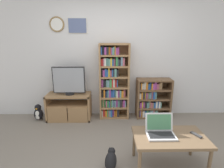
{
  "coord_description": "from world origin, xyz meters",
  "views": [
    {
      "loc": [
        -0.15,
        -2.02,
        1.73
      ],
      "look_at": [
        -0.1,
        0.96,
        0.93
      ],
      "focal_mm": 28.0,
      "sensor_mm": 36.0,
      "label": 1
    }
  ],
  "objects_px": {
    "television": "(69,81)",
    "penguin_figurine": "(38,113)",
    "bookshelf_tall": "(113,82)",
    "laptop": "(160,130)",
    "remote_near_laptop": "(196,135)",
    "cat": "(111,160)",
    "coffee_table": "(170,139)",
    "bookshelf_short": "(151,98)",
    "tv_stand": "(69,107)"
  },
  "relations": [
    {
      "from": "laptop",
      "to": "penguin_figurine",
      "type": "bearing_deg",
      "value": 147.71
    },
    {
      "from": "bookshelf_tall",
      "to": "laptop",
      "type": "bearing_deg",
      "value": -68.88
    },
    {
      "from": "television",
      "to": "bookshelf_short",
      "type": "xyz_separation_m",
      "value": [
        1.75,
        0.11,
        -0.43
      ]
    },
    {
      "from": "bookshelf_tall",
      "to": "laptop",
      "type": "distance_m",
      "value": 1.67
    },
    {
      "from": "television",
      "to": "remote_near_laptop",
      "type": "bearing_deg",
      "value": -36.55
    },
    {
      "from": "laptop",
      "to": "tv_stand",
      "type": "bearing_deg",
      "value": 137.07
    },
    {
      "from": "bookshelf_short",
      "to": "coffee_table",
      "type": "xyz_separation_m",
      "value": [
        -0.12,
        -1.58,
        -0.01
      ]
    },
    {
      "from": "television",
      "to": "bookshelf_short",
      "type": "relative_size",
      "value": 0.76
    },
    {
      "from": "bookshelf_short",
      "to": "penguin_figurine",
      "type": "height_order",
      "value": "bookshelf_short"
    },
    {
      "from": "cat",
      "to": "penguin_figurine",
      "type": "distance_m",
      "value": 2.14
    },
    {
      "from": "bookshelf_tall",
      "to": "tv_stand",
      "type": "bearing_deg",
      "value": -173.75
    },
    {
      "from": "remote_near_laptop",
      "to": "cat",
      "type": "height_order",
      "value": "remote_near_laptop"
    },
    {
      "from": "bookshelf_tall",
      "to": "penguin_figurine",
      "type": "bearing_deg",
      "value": -174.73
    },
    {
      "from": "remote_near_laptop",
      "to": "penguin_figurine",
      "type": "xyz_separation_m",
      "value": [
        -2.67,
        1.43,
        -0.32
      ]
    },
    {
      "from": "bookshelf_short",
      "to": "remote_near_laptop",
      "type": "xyz_separation_m",
      "value": [
        0.23,
        -1.57,
        0.06
      ]
    },
    {
      "from": "remote_near_laptop",
      "to": "coffee_table",
      "type": "bearing_deg",
      "value": 154.86
    },
    {
      "from": "coffee_table",
      "to": "laptop",
      "type": "relative_size",
      "value": 2.55
    },
    {
      "from": "bookshelf_short",
      "to": "penguin_figurine",
      "type": "bearing_deg",
      "value": -176.71
    },
    {
      "from": "television",
      "to": "coffee_table",
      "type": "bearing_deg",
      "value": -42.15
    },
    {
      "from": "coffee_table",
      "to": "cat",
      "type": "height_order",
      "value": "coffee_table"
    },
    {
      "from": "television",
      "to": "penguin_figurine",
      "type": "distance_m",
      "value": 0.98
    },
    {
      "from": "bookshelf_tall",
      "to": "cat",
      "type": "height_order",
      "value": "bookshelf_tall"
    },
    {
      "from": "cat",
      "to": "laptop",
      "type": "bearing_deg",
      "value": 17.75
    },
    {
      "from": "bookshelf_short",
      "to": "coffee_table",
      "type": "height_order",
      "value": "bookshelf_short"
    },
    {
      "from": "bookshelf_short",
      "to": "cat",
      "type": "bearing_deg",
      "value": -118.98
    },
    {
      "from": "penguin_figurine",
      "to": "television",
      "type": "bearing_deg",
      "value": 2.5
    },
    {
      "from": "television",
      "to": "laptop",
      "type": "distance_m",
      "value": 2.1
    },
    {
      "from": "television",
      "to": "penguin_figurine",
      "type": "bearing_deg",
      "value": -177.5
    },
    {
      "from": "coffee_table",
      "to": "tv_stand",
      "type": "bearing_deg",
      "value": 138.16
    },
    {
      "from": "bookshelf_tall",
      "to": "laptop",
      "type": "xyz_separation_m",
      "value": [
        0.6,
        -1.54,
        -0.25
      ]
    },
    {
      "from": "television",
      "to": "cat",
      "type": "height_order",
      "value": "television"
    },
    {
      "from": "penguin_figurine",
      "to": "remote_near_laptop",
      "type": "bearing_deg",
      "value": -28.29
    },
    {
      "from": "coffee_table",
      "to": "penguin_figurine",
      "type": "height_order",
      "value": "coffee_table"
    },
    {
      "from": "laptop",
      "to": "remote_near_laptop",
      "type": "distance_m",
      "value": 0.47
    },
    {
      "from": "tv_stand",
      "to": "bookshelf_short",
      "type": "bearing_deg",
      "value": 3.08
    },
    {
      "from": "coffee_table",
      "to": "remote_near_laptop",
      "type": "bearing_deg",
      "value": 1.18
    },
    {
      "from": "tv_stand",
      "to": "coffee_table",
      "type": "height_order",
      "value": "tv_stand"
    },
    {
      "from": "remote_near_laptop",
      "to": "penguin_figurine",
      "type": "distance_m",
      "value": 3.04
    },
    {
      "from": "bookshelf_tall",
      "to": "cat",
      "type": "xyz_separation_m",
      "value": [
        -0.06,
        -1.63,
        -0.65
      ]
    },
    {
      "from": "laptop",
      "to": "bookshelf_short",
      "type": "bearing_deg",
      "value": 81.19
    },
    {
      "from": "cat",
      "to": "penguin_figurine",
      "type": "bearing_deg",
      "value": 146.21
    },
    {
      "from": "coffee_table",
      "to": "remote_near_laptop",
      "type": "height_order",
      "value": "remote_near_laptop"
    },
    {
      "from": "bookshelf_tall",
      "to": "remote_near_laptop",
      "type": "xyz_separation_m",
      "value": [
        1.07,
        -1.58,
        -0.31
      ]
    },
    {
      "from": "television",
      "to": "coffee_table",
      "type": "distance_m",
      "value": 2.24
    },
    {
      "from": "television",
      "to": "coffee_table",
      "type": "relative_size",
      "value": 0.7
    },
    {
      "from": "coffee_table",
      "to": "penguin_figurine",
      "type": "relative_size",
      "value": 2.7
    },
    {
      "from": "laptop",
      "to": "cat",
      "type": "bearing_deg",
      "value": -172.27
    },
    {
      "from": "remote_near_laptop",
      "to": "cat",
      "type": "distance_m",
      "value": 1.18
    },
    {
      "from": "bookshelf_tall",
      "to": "bookshelf_short",
      "type": "height_order",
      "value": "bookshelf_tall"
    },
    {
      "from": "television",
      "to": "laptop",
      "type": "xyz_separation_m",
      "value": [
        1.51,
        -1.42,
        -0.32
      ]
    }
  ]
}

